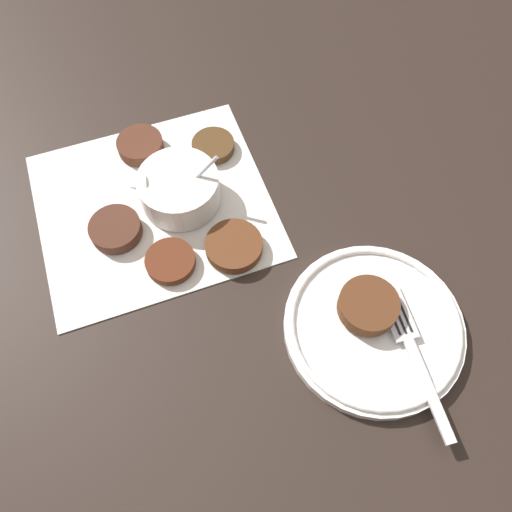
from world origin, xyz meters
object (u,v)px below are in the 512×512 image
at_px(sauce_bowl, 179,190).
at_px(serving_plate, 374,326).
at_px(fritter_on_plate, 368,305).
at_px(fork, 409,341).

bearing_deg(sauce_bowl, serving_plate, 134.23).
distance_m(sauce_bowl, fritter_on_plate, 0.29).
distance_m(fritter_on_plate, fork, 0.06).
bearing_deg(sauce_bowl, fork, 134.78).
height_order(serving_plate, fork, fork).
relative_size(sauce_bowl, fork, 0.63).
bearing_deg(fork, sauce_bowl, -45.22).
xyz_separation_m(sauce_bowl, fritter_on_plate, (-0.21, 0.20, 0.01)).
bearing_deg(fritter_on_plate, fork, 128.81).
bearing_deg(serving_plate, sauce_bowl, -45.77).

